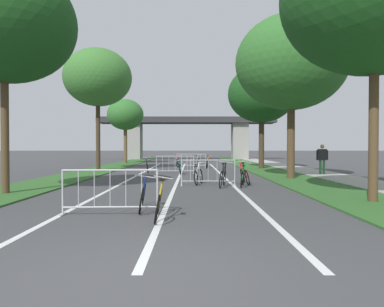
{
  "coord_description": "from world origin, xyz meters",
  "views": [
    {
      "loc": [
        0.67,
        -4.23,
        1.56
      ],
      "look_at": [
        0.62,
        12.57,
        1.25
      ],
      "focal_mm": 32.8,
      "sensor_mm": 36.0,
      "label": 1
    }
  ],
  "objects": [
    {
      "name": "bicycle_orange_3",
      "position": [
        1.81,
        21.7,
        0.37
      ],
      "size": [
        0.5,
        1.73,
        0.98
      ],
      "rotation": [
        0.0,
        0.0,
        -0.1
      ],
      "color": "black",
      "rests_on": "ground"
    },
    {
      "name": "lane_stripe_center",
      "position": [
        0.0,
        14.08,
        0.0
      ],
      "size": [
        0.14,
        28.17,
        0.01
      ],
      "primitive_type": "cube",
      "color": "silver",
      "rests_on": "ground"
    },
    {
      "name": "tree_right_pine_near",
      "position": [
        5.63,
        20.78,
        5.33
      ],
      "size": [
        4.79,
        4.79,
        7.39
      ],
      "color": "#3D2D1E",
      "rests_on": "ground"
    },
    {
      "name": "bicycle_purple_7",
      "position": [
        -1.99,
        16.58,
        0.37
      ],
      "size": [
        0.58,
        1.72,
        0.98
      ],
      "rotation": [
        0.0,
        0.0,
        0.12
      ],
      "color": "black",
      "rests_on": "ground"
    },
    {
      "name": "bicycle_blue_2",
      "position": [
        -0.54,
        4.4,
        0.35
      ],
      "size": [
        0.52,
        1.65,
        0.93
      ],
      "rotation": [
        0.0,
        0.0,
        3.23
      ],
      "color": "black",
      "rests_on": "ground"
    },
    {
      "name": "crowd_barrier_fourth",
      "position": [
        0.6,
        22.25,
        0.52
      ],
      "size": [
        2.23,
        0.52,
        1.05
      ],
      "rotation": [
        0.0,
        0.0,
        -0.03
      ],
      "color": "#ADADB2",
      "rests_on": "ground"
    },
    {
      "name": "bicycle_yellow_6",
      "position": [
        -0.05,
        3.36,
        0.35
      ],
      "size": [
        0.45,
        1.68,
        0.91
      ],
      "rotation": [
        0.0,
        0.0,
        0.05
      ],
      "color": "black",
      "rests_on": "ground"
    },
    {
      "name": "sidewalk_path_right",
      "position": [
        7.96,
        19.92,
        0.04
      ],
      "size": [
        2.25,
        48.69,
        0.08
      ],
      "primitive_type": "cube",
      "color": "#9E9B93",
      "rests_on": "ground"
    },
    {
      "name": "bicycle_white_1",
      "position": [
        0.94,
        10.48,
        0.35
      ],
      "size": [
        0.5,
        1.57,
        0.92
      ],
      "rotation": [
        0.0,
        0.0,
        -0.23
      ],
      "color": "black",
      "rests_on": "ground"
    },
    {
      "name": "tree_left_maple_mid",
      "position": [
        -5.55,
        18.95,
        6.14
      ],
      "size": [
        4.46,
        4.46,
        8.05
      ],
      "color": "#3D2D1E",
      "rests_on": "ground"
    },
    {
      "name": "pedestrian_in_red_jacket",
      "position": [
        7.81,
        14.94,
        1.04
      ],
      "size": [
        0.61,
        0.37,
        1.72
      ],
      "rotation": [
        0.0,
        0.0,
        2.94
      ],
      "color": "#33723F",
      "rests_on": "ground"
    },
    {
      "name": "grass_verge_right",
      "position": [
        5.55,
        19.92,
        0.03
      ],
      "size": [
        2.58,
        48.69,
        0.05
      ],
      "primitive_type": "cube",
      "color": "#2D5B26",
      "rests_on": "ground"
    },
    {
      "name": "lane_stripe_right_lane",
      "position": [
        2.34,
        14.08,
        0.0
      ],
      "size": [
        0.14,
        28.17,
        0.01
      ],
      "primitive_type": "cube",
      "color": "silver",
      "rests_on": "ground"
    },
    {
      "name": "bicycle_silver_5",
      "position": [
        1.1,
        22.63,
        0.38
      ],
      "size": [
        0.53,
        1.74,
        0.98
      ],
      "rotation": [
        0.0,
        0.0,
        -0.21
      ],
      "color": "black",
      "rests_on": "ground"
    },
    {
      "name": "crowd_barrier_third",
      "position": [
        -0.32,
        16.1,
        0.52
      ],
      "size": [
        2.23,
        0.48,
        1.05
      ],
      "rotation": [
        0.0,
        0.0,
        0.02
      ],
      "color": "#ADADB2",
      "rests_on": "ground"
    },
    {
      "name": "bicycle_red_10",
      "position": [
        2.88,
        10.47,
        0.37
      ],
      "size": [
        0.49,
        1.67,
        0.99
      ],
      "rotation": [
        0.0,
        0.0,
        0.04
      ],
      "color": "black",
      "rests_on": "ground"
    },
    {
      "name": "crowd_barrier_nearest",
      "position": [
        -1.21,
        3.8,
        0.52
      ],
      "size": [
        2.23,
        0.52,
        1.05
      ],
      "rotation": [
        0.0,
        0.0,
        0.03
      ],
      "color": "#ADADB2",
      "rests_on": "ground"
    },
    {
      "name": "bicycle_black_8",
      "position": [
        1.88,
        9.45,
        0.38
      ],
      "size": [
        0.67,
        1.66,
        0.99
      ],
      "rotation": [
        0.0,
        0.0,
        -0.23
      ],
      "color": "black",
      "rests_on": "ground"
    },
    {
      "name": "tree_left_cypress_far",
      "position": [
        -5.48,
        7.28,
        5.63
      ],
      "size": [
        4.62,
        4.62,
        7.6
      ],
      "color": "#4C3823",
      "rests_on": "ground"
    },
    {
      "name": "bicycle_red_0",
      "position": [
        -0.46,
        22.84,
        0.37
      ],
      "size": [
        0.52,
        1.74,
        0.94
      ],
      "rotation": [
        0.0,
        0.0,
        -0.05
      ],
      "color": "black",
      "rests_on": "ground"
    },
    {
      "name": "bicycle_green_9",
      "position": [
        2.68,
        9.57,
        0.37
      ],
      "size": [
        0.62,
        1.66,
        1.0
      ],
      "rotation": [
        0.0,
        0.0,
        -0.21
      ],
      "color": "black",
      "rests_on": "ground"
    },
    {
      "name": "grass_verge_left",
      "position": [
        -5.55,
        19.92,
        0.03
      ],
      "size": [
        2.58,
        48.69,
        0.05
      ],
      "primitive_type": "cube",
      "color": "#2D5B26",
      "rests_on": "ground"
    },
    {
      "name": "bicycle_teal_4",
      "position": [
        0.01,
        15.6,
        0.35
      ],
      "size": [
        0.47,
        1.61,
        0.87
      ],
      "rotation": [
        0.0,
        0.0,
        3.12
      ],
      "color": "black",
      "rests_on": "ground"
    },
    {
      "name": "ground_plane",
      "position": [
        0.0,
        0.0,
        0.0
      ],
      "size": [
        300.0,
        300.0,
        0.0
      ],
      "primitive_type": "plane",
      "color": "#3D3D3F"
    },
    {
      "name": "crowd_barrier_second",
      "position": [
        1.33,
        9.95,
        0.52
      ],
      "size": [
        2.23,
        0.48,
        1.05
      ],
      "rotation": [
        0.0,
        0.0,
        0.02
      ],
      "color": "#ADADB2",
      "rests_on": "ground"
    },
    {
      "name": "tree_right_oak_mid",
      "position": [
        5.49,
        12.81,
        5.65
      ],
      "size": [
        5.39,
        5.39,
        7.95
      ],
      "color": "#4C3823",
      "rests_on": "ground"
    },
    {
      "name": "overpass_bridge",
      "position": [
        0.0,
        40.24,
        3.79
      ],
      "size": [
        22.17,
        3.47,
        5.3
      ],
      "color": "#2D2D30",
      "rests_on": "ground"
    },
    {
      "name": "lane_stripe_left_lane",
      "position": [
        -2.34,
        14.08,
        0.0
      ],
      "size": [
        0.14,
        28.17,
        0.01
      ],
      "primitive_type": "cube",
      "color": "silver",
      "rests_on": "ground"
    },
    {
      "name": "tree_left_pine_far",
      "position": [
        -5.66,
        29.06,
        4.62
      ],
      "size": [
        3.43,
        3.43,
        6.11
      ],
      "color": "brown",
      "rests_on": "ground"
    }
  ]
}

